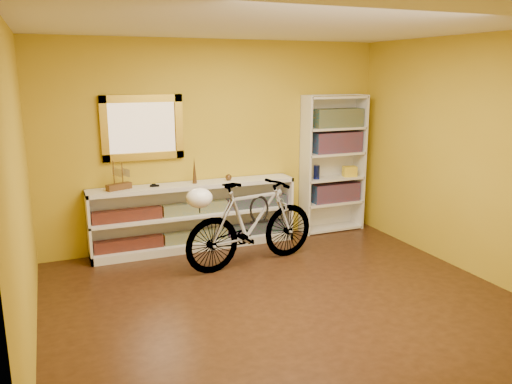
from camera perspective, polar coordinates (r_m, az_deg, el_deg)
name	(u,v)px	position (r m, az deg, el deg)	size (l,w,h in m)	color
floor	(283,301)	(5.15, 3.04, -12.10)	(4.50, 4.00, 0.01)	black
ceiling	(287,24)	(4.67, 3.46, 18.25)	(4.50, 4.00, 0.01)	silver
back_wall	(217,144)	(6.58, -4.36, 5.40)	(4.50, 0.01, 2.60)	#BA981B
left_wall	(19,193)	(4.29, -25.06, -0.10)	(0.01, 4.00, 2.60)	#BA981B
right_wall	(470,156)	(6.05, 22.92, 3.69)	(0.01, 4.00, 2.60)	#BA981B
gilt_mirror	(143,128)	(6.28, -12.61, 7.05)	(0.98, 0.06, 0.78)	olive
wall_socket	(280,215)	(7.10, 2.76, -2.64)	(0.09, 0.01, 0.09)	silver
console_unit	(195,216)	(6.47, -6.85, -2.71)	(2.60, 0.35, 0.85)	silver
cd_row_lower	(196,236)	(6.53, -6.74, -4.90)	(2.50, 0.13, 0.14)	black
cd_row_upper	(195,208)	(6.42, -6.83, -1.81)	(2.50, 0.13, 0.14)	navy
model_ship	(118,175)	(6.16, -15.20, 1.85)	(0.30, 0.11, 0.35)	#452A13
toy_car	(155,187)	(6.26, -11.30, 0.59)	(0.00, 0.00, 0.00)	black
bronze_ornament	(194,170)	(6.34, -6.93, 2.43)	(0.06, 0.06, 0.33)	#52361C
decorative_orb	(229,177)	(6.49, -3.10, 1.65)	(0.08, 0.08, 0.08)	#52361C
bookcase	(333,164)	(7.16, 8.64, 3.10)	(0.90, 0.30, 1.90)	silver
book_row_a	(335,192)	(7.26, 8.87, -0.02)	(0.70, 0.22, 0.26)	maroon
book_row_b	(337,142)	(7.14, 9.07, 5.53)	(0.70, 0.22, 0.28)	maroon
book_row_c	(338,118)	(7.10, 9.17, 8.21)	(0.70, 0.22, 0.25)	#1B515E
travel_mug	(317,172)	(7.02, 6.81, 2.22)	(0.09, 0.09, 0.19)	navy
red_tin	(321,122)	(7.00, 7.27, 7.85)	(0.13, 0.13, 0.16)	maroon
yellow_bag	(350,171)	(7.27, 10.46, 2.29)	(0.18, 0.12, 0.14)	yellow
bicycle	(252,223)	(5.87, -0.48, -3.49)	(1.72, 0.44, 1.01)	silver
helmet	(199,198)	(5.47, -6.38, -0.67)	(0.29, 0.27, 0.22)	white
u_lock	(259,209)	(5.88, 0.36, -1.93)	(0.24, 0.24, 0.03)	black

